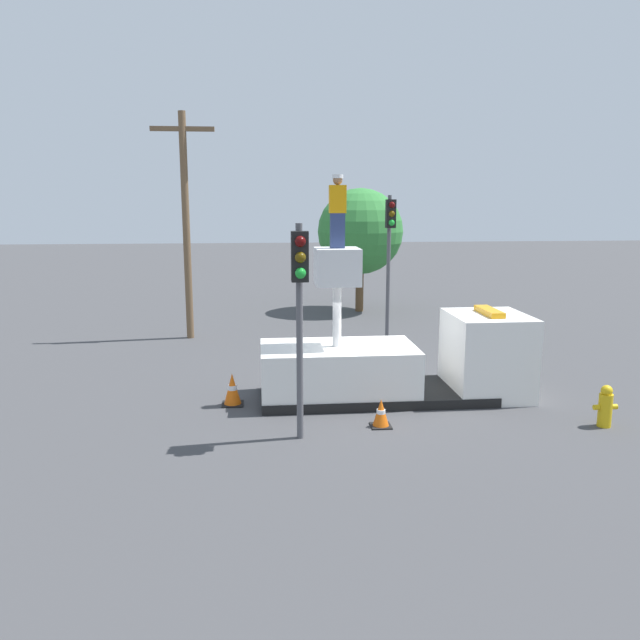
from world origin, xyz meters
TOP-DOWN VIEW (x-y plane):
  - ground_plane at (0.00, 0.00)m, footprint 120.00×120.00m
  - bucket_truck at (0.55, 0.00)m, footprint 6.79×2.23m
  - worker at (-1.00, 0.00)m, footprint 0.40×0.26m
  - traffic_light_pole at (-2.09, -2.70)m, footprint 0.34×0.57m
  - traffic_light_across at (1.77, 7.01)m, footprint 0.34×0.57m
  - fire_hydrant at (4.71, -2.53)m, footprint 0.54×0.30m
  - traffic_cone_rear at (-3.61, -0.20)m, footprint 0.53×0.53m
  - traffic_cone_curbside at (-0.26, -2.05)m, footprint 0.46×0.46m
  - tree_left_bg at (1.62, 12.66)m, footprint 3.81×3.81m
  - utility_pole at (-5.46, 7.68)m, footprint 2.20×0.26m

SIDE VIEW (x-z plane):
  - ground_plane at x=0.00m, z-range 0.00..0.00m
  - traffic_cone_curbside at x=-0.26m, z-range -0.02..0.62m
  - traffic_cone_rear at x=-3.61m, z-range -0.02..0.78m
  - fire_hydrant at x=4.71m, z-range -0.01..0.94m
  - bucket_truck at x=0.55m, z-range -1.04..2.79m
  - traffic_light_pole at x=-2.09m, z-range 0.95..5.47m
  - tree_left_bg at x=1.62m, z-range 0.84..6.36m
  - traffic_light_across at x=1.77m, z-range 1.07..6.23m
  - utility_pole at x=-5.46m, z-range 0.32..8.33m
  - worker at x=-1.00m, z-range 3.84..5.58m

